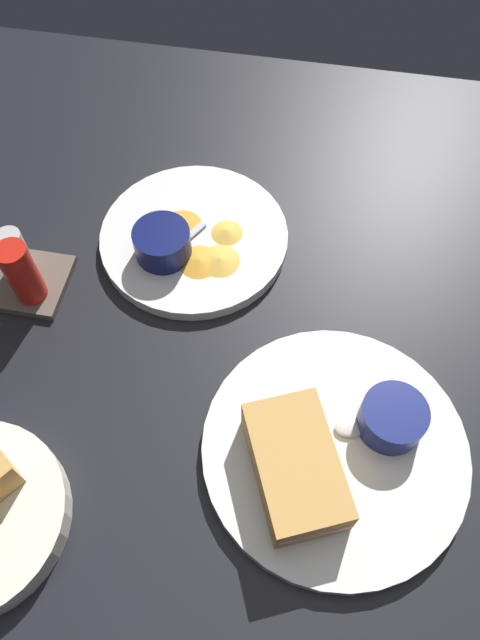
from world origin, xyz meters
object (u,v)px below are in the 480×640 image
condiment_caddy (23,271)px  ramekin_light_gravy (162,242)px  plate_chips_companion (194,238)px  spoon_by_gravy_ramekin (166,256)px  plate_sandwich_main (334,449)px  sandwich_half_near (295,466)px  spoon_by_dark_ramekin (337,429)px  ramekin_dark_sauce (393,418)px

condiment_caddy → ramekin_light_gravy: bearing=-65.4°
plate_chips_companion → spoon_by_gravy_ramekin: size_ratio=2.59×
plate_sandwich_main → condiment_caddy: bearing=69.9°
sandwich_half_near → plate_chips_companion: (28.09, 16.44, -3.20)cm
spoon_by_dark_ramekin → condiment_caddy: bearing=72.3°
spoon_by_dark_ramekin → ramekin_light_gravy: bearing=50.5°
ramekin_light_gravy → sandwich_half_near: bearing=-141.6°
ramekin_light_gravy → spoon_by_dark_ramekin: bearing=-129.5°
condiment_caddy → plate_chips_companion: bearing=-59.9°
sandwich_half_near → ramekin_dark_sauce: 11.37cm
plate_chips_companion → ramekin_light_gravy: ramekin_light_gravy is taller
spoon_by_gravy_ramekin → ramekin_dark_sauce: bearing=-121.1°
plate_chips_companion → spoon_by_dark_ramekin: bearing=-138.3°
sandwich_half_near → ramekin_light_gravy: sandwich_half_near is taller
ramekin_dark_sauce → ramekin_light_gravy: size_ratio=0.97×
plate_sandwich_main → sandwich_half_near: size_ratio=1.84×
sandwich_half_near → ramekin_light_gravy: 31.27cm
spoon_by_dark_ramekin → condiment_caddy: condiment_caddy is taller
plate_sandwich_main → spoon_by_gravy_ramekin: spoon_by_gravy_ramekin is taller
sandwich_half_near → spoon_by_dark_ramekin: size_ratio=1.52×
plate_sandwich_main → ramekin_light_gravy: 31.52cm
ramekin_dark_sauce → ramekin_light_gravy: bearing=58.2°
sandwich_half_near → ramekin_dark_sauce: sandwich_half_near is taller
spoon_by_dark_ramekin → sandwich_half_near: bearing=144.1°
plate_sandwich_main → ramekin_light_gravy: bearing=48.0°
spoon_by_gravy_ramekin → spoon_by_dark_ramekin: bearing=-128.9°
spoon_by_gravy_ramekin → condiment_caddy: 16.78cm
ramekin_dark_sauce → plate_chips_companion: bearing=50.2°
sandwich_half_near → ramekin_light_gravy: (24.51, 19.42, -0.32)cm
spoon_by_dark_ramekin → plate_chips_companion: size_ratio=0.41×
spoon_by_dark_ramekin → condiment_caddy: 40.34cm
spoon_by_dark_ramekin → spoon_by_gravy_ramekin: same height
ramekin_light_gravy → spoon_by_gravy_ramekin: bearing=-151.1°
ramekin_light_gravy → spoon_by_gravy_ramekin: size_ratio=0.76×
spoon_by_dark_ramekin → ramekin_light_gravy: ramekin_light_gravy is taller
plate_sandwich_main → ramekin_dark_sauce: bearing=-57.1°
ramekin_light_gravy → ramekin_dark_sauce: bearing=-121.8°
ramekin_dark_sauce → plate_chips_companion: (21.24, 25.52, -2.81)cm
condiment_caddy → ramekin_dark_sauce: bearing=-103.8°
ramekin_dark_sauce → plate_chips_companion: 33.32cm
ramekin_light_gravy → condiment_caddy: 16.64cm
sandwich_half_near → ramekin_dark_sauce: (6.84, -9.08, -0.39)cm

